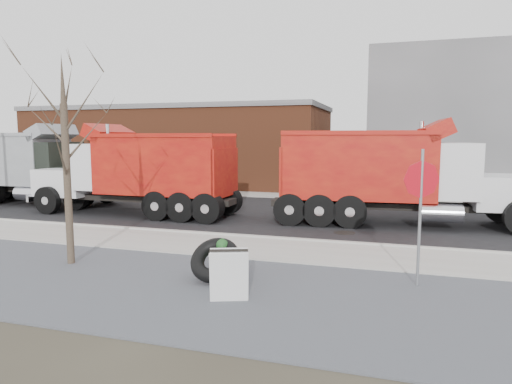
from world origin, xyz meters
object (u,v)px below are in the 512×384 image
(stop_sign, at_px, (421,194))
(sandwich_board, at_px, (229,275))
(fire_hydrant, at_px, (222,261))
(truck_tire, at_px, (215,260))
(dump_truck_red_b, at_px, (141,170))
(dump_truck_red_a, at_px, (392,172))
(dump_truck_grey, at_px, (27,164))

(stop_sign, bearing_deg, sandwich_board, -152.00)
(fire_hydrant, height_order, sandwich_board, sandwich_board)
(truck_tire, distance_m, dump_truck_red_b, 9.74)
(stop_sign, height_order, dump_truck_red_b, dump_truck_red_b)
(truck_tire, xyz_separation_m, dump_truck_red_a, (3.63, 8.16, 1.42))
(sandwich_board, relative_size, dump_truck_red_b, 0.12)
(stop_sign, relative_size, sandwich_board, 2.86)
(fire_hydrant, relative_size, stop_sign, 0.32)
(dump_truck_red_a, bearing_deg, dump_truck_grey, 174.22)
(dump_truck_red_a, bearing_deg, truck_tire, -118.26)
(fire_hydrant, xyz_separation_m, dump_truck_red_a, (3.52, 8.01, 1.48))
(sandwich_board, relative_size, dump_truck_red_a, 0.11)
(fire_hydrant, distance_m, stop_sign, 4.52)
(fire_hydrant, relative_size, dump_truck_red_b, 0.11)
(truck_tire, distance_m, dump_truck_red_a, 9.04)
(fire_hydrant, xyz_separation_m, dump_truck_red_b, (-6.38, 7.17, 1.44))
(dump_truck_red_a, relative_size, dump_truck_grey, 1.14)
(sandwich_board, relative_size, dump_truck_grey, 0.12)
(stop_sign, bearing_deg, dump_truck_grey, 153.93)
(fire_hydrant, bearing_deg, stop_sign, 18.47)
(stop_sign, relative_size, dump_truck_red_a, 0.31)
(dump_truck_red_b, bearing_deg, dump_truck_red_a, -174.60)
(dump_truck_grey, bearing_deg, fire_hydrant, -32.28)
(dump_truck_grey, bearing_deg, stop_sign, -23.50)
(sandwich_board, bearing_deg, dump_truck_red_a, 52.28)
(sandwich_board, xyz_separation_m, dump_truck_grey, (-13.99, 9.72, 1.36))
(dump_truck_red_a, height_order, dump_truck_grey, dump_truck_red_a)
(dump_truck_red_b, distance_m, dump_truck_grey, 7.09)
(truck_tire, bearing_deg, dump_truck_red_a, 66.01)
(truck_tire, relative_size, stop_sign, 0.39)
(truck_tire, height_order, dump_truck_red_a, dump_truck_red_a)
(truck_tire, height_order, sandwich_board, sandwich_board)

